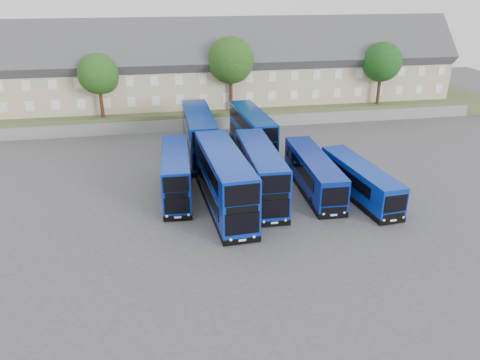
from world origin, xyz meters
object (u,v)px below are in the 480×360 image
tree_mid (232,62)px  coach_east_a (313,174)px  tree_west (100,75)px  tree_far (399,52)px  dd_front_left (176,175)px  dd_front_mid (224,182)px  tree_east (382,63)px

tree_mid → coach_east_a: bearing=-80.5°
coach_east_a → tree_mid: bearing=101.5°
tree_west → tree_far: size_ratio=0.88×
dd_front_left → dd_front_mid: dd_front_mid is taller
dd_front_left → tree_far: size_ratio=1.16×
tree_mid → dd_front_mid: bearing=-101.2°
tree_east → coach_east_a: bearing=-127.6°
tree_west → dd_front_left: bearing=-69.5°
dd_front_left → tree_west: bearing=113.3°
dd_front_left → coach_east_a: dd_front_left is taller
dd_front_mid → tree_mid: size_ratio=1.35×
tree_mid → tree_far: size_ratio=1.06×
coach_east_a → tree_east: (16.36, 21.28, 5.83)m
dd_front_mid → tree_east: 34.47m
dd_front_mid → tree_east: bearing=40.3°
tree_east → tree_far: bearing=49.4°
tree_far → dd_front_left: bearing=-141.6°
coach_east_a → tree_west: (-19.64, 21.28, 5.49)m
tree_west → tree_mid: bearing=1.8°
tree_west → tree_mid: tree_mid is taller
dd_front_left → tree_mid: 23.23m
dd_front_mid → coach_east_a: size_ratio=1.06×
dd_front_mid → tree_west: tree_west is taller
dd_front_left → dd_front_mid: 4.93m
tree_east → tree_far: 9.23m
coach_east_a → tree_far: (22.36, 28.28, 6.17)m
tree_west → tree_east: 36.00m
dd_front_left → tree_mid: (8.44, 20.76, 6.12)m
dd_front_mid → tree_west: size_ratio=1.62×
tree_west → tree_far: tree_far is taller
tree_east → dd_front_left: bearing=-144.5°
tree_mid → tree_east: size_ratio=1.12×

